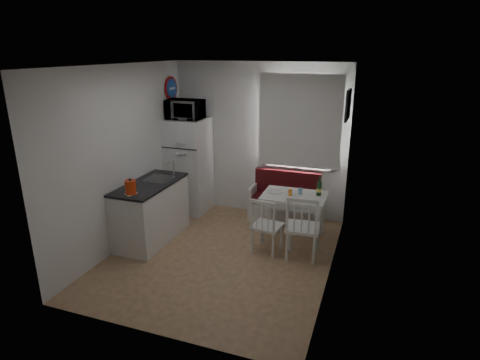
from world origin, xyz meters
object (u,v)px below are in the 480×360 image
Objects in this scene: fridge at (189,166)px; kettle at (131,187)px; chair_left at (266,221)px; dining_table at (294,200)px; microwave at (185,109)px; bench at (285,205)px; kitchen_counter at (151,211)px; chair_right at (301,222)px; wine_bottle at (319,186)px.

fridge is 1.79m from kettle.
chair_left is at bearing 20.12° from kettle.
microwave reaches higher than dining_table.
kettle is at bearing -131.91° from bench.
kitchen_counter is 2.27m from chair_right.
wine_bottle is (2.35, -0.34, -0.97)m from microwave.
kitchen_counter is 4.54× the size of wine_bottle.
kitchen_counter reaches higher than chair_right.
chair_right is (0.53, -1.27, 0.31)m from bench.
kettle is 2.71m from wine_bottle.
dining_table is 2.37m from microwave.
chair_right is 2.34m from kettle.
chair_left reaches higher than dining_table.
kitchen_counter is at bearing -160.25° from wine_bottle.
fridge reaches higher than kettle.
wine_bottle is (0.63, -0.50, 0.57)m from bench.
kitchen_counter reaches higher than wine_bottle.
dining_table is 0.71m from chair_left.
fridge is at bearing 170.48° from wine_bottle.
kettle is at bearing -151.82° from chair_left.
chair_left is 0.76× the size of microwave.
kitchen_counter reaches higher than bench.
dining_table is 1.62× the size of microwave.
fridge is 7.11× the size of kettle.
kitchen_counter is 1.13× the size of bench.
bench is 2.64m from kettle.
kitchen_counter is 0.78m from kettle.
kitchen_counter is at bearing 176.39° from chair_right.
dining_table is 2.07m from fridge.
fridge is (-1.72, -0.11, 0.55)m from bench.
chair_left is 2.44m from microwave.
bench is at bearing 106.79° from chair_right.
wine_bottle is at bearing 19.75° from kitchen_counter.
microwave is 2.03× the size of wine_bottle.
fridge reaches higher than chair_left.
wine_bottle is at bearing 14.73° from dining_table.
kettle is at bearing -89.03° from fridge.
dining_table is at bearing 104.83° from chair_right.
microwave is at bearing 171.67° from wine_bottle.
bench is at bearing 99.21° from chair_left.
microwave reaches higher than kettle.
chair_right is at bearing 6.75° from chair_left.
kitchen_counter is at bearing -168.90° from chair_left.
fridge is at bearing -176.44° from bench.
chair_left is 1.92× the size of kettle.
dining_table is at bearing -13.88° from fridge.
dining_table is at bearing -164.05° from wine_bottle.
dining_table is at bearing 77.21° from chair_left.
fridge reaches higher than wine_bottle.
chair_left is at bearing -32.18° from microwave.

